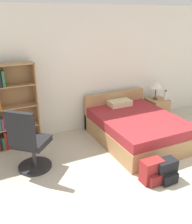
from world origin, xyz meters
name	(u,v)px	position (x,y,z in m)	size (l,w,h in m)	color
wall_back	(93,70)	(0.00, 3.23, 1.30)	(9.00, 0.06, 2.60)	silver
bookshelf	(5,109)	(-1.89, 2.98, 0.80)	(0.91, 0.26, 1.61)	#AD7F51
bed	(135,127)	(0.46, 2.20, 0.28)	(1.48, 1.90, 0.78)	#AD7F51
office_chair	(29,144)	(-1.69, 2.02, 0.50)	(0.72, 0.72, 1.10)	#232326
nightstand	(157,109)	(1.53, 2.86, 0.26)	(0.46, 0.47, 0.52)	#AD7F51
table_lamp	(156,85)	(1.48, 2.90, 0.86)	(0.26, 0.26, 0.44)	#333333
water_bottle	(165,95)	(1.66, 2.75, 0.63)	(0.07, 0.07, 0.24)	silver
backpack_black	(166,171)	(0.10, 0.85, 0.17)	(0.34, 0.27, 0.36)	black
backpack_red	(152,172)	(-0.10, 0.92, 0.18)	(0.33, 0.27, 0.37)	maroon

